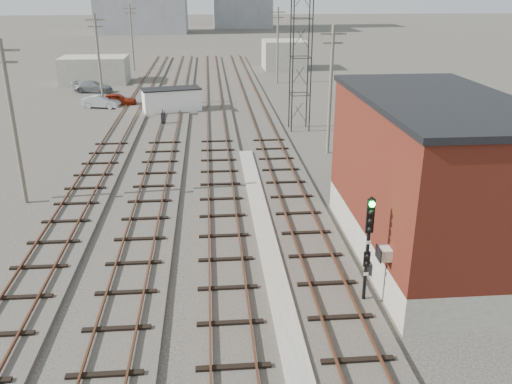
{
  "coord_description": "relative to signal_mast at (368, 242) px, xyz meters",
  "views": [
    {
      "loc": [
        -2.0,
        -9.38,
        11.57
      ],
      "look_at": [
        0.1,
        14.83,
        2.2
      ],
      "focal_mm": 38.0,
      "sensor_mm": 36.0,
      "label": 1
    }
  ],
  "objects": [
    {
      "name": "site_trailer",
      "position": [
        -9.28,
        34.29,
        -1.47
      ],
      "size": [
        5.94,
        3.63,
        2.33
      ],
      "rotation": [
        0.0,
        0.0,
        0.24
      ],
      "color": "white",
      "rests_on": "ground"
    },
    {
      "name": "signal_mast",
      "position": [
        0.0,
        0.0,
        0.0
      ],
      "size": [
        0.4,
        0.42,
        4.41
      ],
      "color": "gray",
      "rests_on": "ground"
    },
    {
      "name": "track_mid_right",
      "position": [
        -5.2,
        30.81,
        -2.53
      ],
      "size": [
        3.2,
        90.0,
        0.39
      ],
      "color": "#332D28",
      "rests_on": "ground"
    },
    {
      "name": "track_right",
      "position": [
        -1.2,
        30.81,
        -2.53
      ],
      "size": [
        3.2,
        90.0,
        0.39
      ],
      "color": "#332D28",
      "rests_on": "ground"
    },
    {
      "name": "ground",
      "position": [
        -3.7,
        51.81,
        -2.64
      ],
      "size": [
        320.0,
        320.0,
        0.0
      ],
      "primitive_type": "plane",
      "color": "#282621",
      "rests_on": "ground"
    },
    {
      "name": "car_grey",
      "position": [
        -18.83,
        45.46,
        -2.01
      ],
      "size": [
        4.6,
        2.49,
        1.27
      ],
      "primitive_type": "imported",
      "rotation": [
        0.0,
        0.0,
        1.4
      ],
      "color": "slate",
      "rests_on": "ground"
    },
    {
      "name": "utility_pole_right_b",
      "position": [
        2.8,
        49.81,
        2.16
      ],
      "size": [
        1.8,
        0.24,
        9.0
      ],
      "color": "#595147",
      "rests_on": "ground"
    },
    {
      "name": "car_silver",
      "position": [
        -16.36,
        36.97,
        -2.01
      ],
      "size": [
        4.02,
        2.27,
        1.25
      ],
      "primitive_type": "imported",
      "rotation": [
        0.0,
        0.0,
        1.31
      ],
      "color": "#93969A",
      "rests_on": "ground"
    },
    {
      "name": "utility_pole_right_a",
      "position": [
        2.8,
        19.81,
        2.16
      ],
      "size": [
        1.8,
        0.24,
        9.0
      ],
      "color": "#595147",
      "rests_on": "ground"
    },
    {
      "name": "utility_pole_left_a",
      "position": [
        -16.2,
        11.81,
        2.16
      ],
      "size": [
        1.8,
        0.24,
        9.0
      ],
      "color": "#595147",
      "rests_on": "ground"
    },
    {
      "name": "car_red",
      "position": [
        -14.97,
        37.54,
        -1.97
      ],
      "size": [
        3.95,
        1.67,
        1.33
      ],
      "primitive_type": "imported",
      "rotation": [
        0.0,
        0.0,
        1.6
      ],
      "color": "maroon",
      "rests_on": "ground"
    },
    {
      "name": "track_mid_left",
      "position": [
        -9.2,
        30.81,
        -2.53
      ],
      "size": [
        3.2,
        90.0,
        0.39
      ],
      "color": "#332D28",
      "rests_on": "ground"
    },
    {
      "name": "brick_building",
      "position": [
        3.8,
        3.81,
        0.99
      ],
      "size": [
        6.54,
        12.2,
        7.22
      ],
      "color": "gray",
      "rests_on": "ground"
    },
    {
      "name": "lattice_tower",
      "position": [
        1.8,
        26.81,
        4.86
      ],
      "size": [
        1.6,
        1.6,
        15.0
      ],
      "color": "black",
      "rests_on": "ground"
    },
    {
      "name": "utility_pole_left_b",
      "position": [
        -16.2,
        36.81,
        2.16
      ],
      "size": [
        1.8,
        0.24,
        9.0
      ],
      "color": "#595147",
      "rests_on": "ground"
    },
    {
      "name": "track_left",
      "position": [
        -13.2,
        30.81,
        -2.53
      ],
      "size": [
        3.2,
        90.0,
        0.39
      ],
      "color": "#332D28",
      "rests_on": "ground"
    },
    {
      "name": "platform_curb",
      "position": [
        -3.2,
        5.81,
        -2.51
      ],
      "size": [
        0.9,
        28.0,
        0.26
      ],
      "primitive_type": "cube",
      "color": "gray",
      "rests_on": "ground"
    },
    {
      "name": "utility_pole_left_c",
      "position": [
        -16.2,
        61.81,
        2.16
      ],
      "size": [
        1.8,
        0.24,
        9.0
      ],
      "color": "#595147",
      "rests_on": "ground"
    },
    {
      "name": "shed_right",
      "position": [
        5.3,
        61.81,
        -0.64
      ],
      "size": [
        6.0,
        6.0,
        4.0
      ],
      "primitive_type": "cube",
      "color": "gray",
      "rests_on": "ground"
    },
    {
      "name": "shed_left",
      "position": [
        -19.7,
        51.81,
        -1.04
      ],
      "size": [
        8.0,
        5.0,
        3.2
      ],
      "primitive_type": "cube",
      "color": "gray",
      "rests_on": "ground"
    },
    {
      "name": "switch_stand",
      "position": [
        -9.74,
        29.13,
        -2.02
      ],
      "size": [
        0.36,
        0.36,
        1.32
      ],
      "rotation": [
        0.0,
        0.0,
        -0.22
      ],
      "color": "black",
      "rests_on": "ground"
    }
  ]
}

